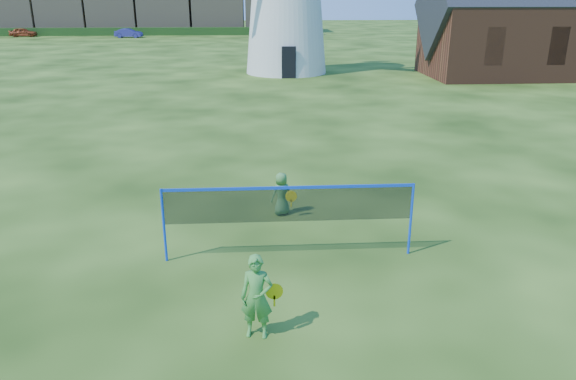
% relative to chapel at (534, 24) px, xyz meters
% --- Properties ---
extents(ground, '(220.00, 220.00, 0.00)m').
position_rel_chapel_xyz_m(ground, '(-17.79, -25.98, -3.32)').
color(ground, black).
rests_on(ground, ground).
extents(chapel, '(13.96, 6.77, 11.80)m').
position_rel_chapel_xyz_m(chapel, '(0.00, 0.00, 0.00)').
color(chapel, brown).
rests_on(chapel, ground).
extents(badminton_net, '(5.05, 0.05, 1.55)m').
position_rel_chapel_xyz_m(badminton_net, '(-17.56, -25.40, -2.18)').
color(badminton_net, blue).
rests_on(badminton_net, ground).
extents(player_girl, '(0.70, 0.42, 1.40)m').
position_rel_chapel_xyz_m(player_girl, '(-18.25, -28.10, -2.62)').
color(player_girl, '#44933A').
rests_on(player_girl, ground).
extents(player_boy, '(0.67, 0.53, 1.06)m').
position_rel_chapel_xyz_m(player_boy, '(-17.59, -23.07, -2.79)').
color(player_boy, '#488540').
rests_on(player_boy, ground).
extents(terraced_houses, '(58.39, 8.40, 8.37)m').
position_rel_chapel_xyz_m(terraced_houses, '(-41.28, 46.02, 0.70)').
color(terraced_houses, gray).
rests_on(terraced_houses, ground).
extents(hedge, '(62.00, 0.80, 1.00)m').
position_rel_chapel_xyz_m(hedge, '(-39.79, 40.02, -2.82)').
color(hedge, '#193814').
rests_on(hedge, ground).
extents(car_left, '(3.41, 1.67, 1.12)m').
position_rel_chapel_xyz_m(car_left, '(-47.28, 38.34, -2.76)').
color(car_left, maroon).
rests_on(car_left, ground).
extents(car_right, '(3.46, 1.45, 1.11)m').
position_rel_chapel_xyz_m(car_right, '(-33.56, 36.04, -2.76)').
color(car_right, navy).
rests_on(car_right, ground).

